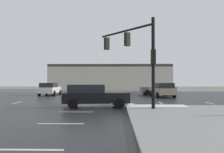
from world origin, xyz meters
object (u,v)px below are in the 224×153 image
Objects in this scene: sedan_white at (50,89)px; sedan_grey at (159,89)px; sedan_tan at (162,90)px; traffic_signal_mast at (136,49)px; sedan_black at (93,95)px.

sedan_white and sedan_grey have the same top height.
sedan_tan and sedan_white have the same top height.
sedan_white is at bearing -3.25° from traffic_signal_mast.
sedan_black is 15.66m from sedan_white.
traffic_signal_mast reaches higher than sedan_grey.
sedan_black and sedan_white have the same top height.
sedan_black is (-2.91, 0.39, -3.12)m from traffic_signal_mast.
traffic_signal_mast is at bearing -145.58° from sedan_white.
traffic_signal_mast reaches higher than sedan_white.
sedan_white is 14.00m from sedan_grey.
sedan_black is 1.02× the size of sedan_grey.
sedan_tan is at bearing 51.40° from sedan_black.
sedan_grey is at bearing -52.39° from traffic_signal_mast.
traffic_signal_mast is 4.28m from sedan_black.
traffic_signal_mast reaches higher than sedan_black.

